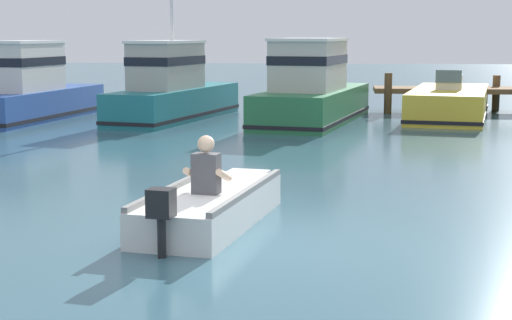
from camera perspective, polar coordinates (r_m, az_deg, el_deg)
ground_plane at (r=9.76m, az=0.75°, el=-5.76°), size 120.00×120.00×0.00m
rowboat_with_person at (r=10.66m, az=-3.10°, el=-3.15°), size 1.64×3.72×1.19m
moored_boat_blue at (r=24.31m, az=-15.39°, el=4.67°), size 2.45×6.10×2.28m
moored_boat_teal at (r=23.72m, az=-5.89°, el=4.86°), size 3.09×6.41×4.73m
moored_boat_green at (r=22.84m, az=3.93°, el=4.79°), size 3.37×6.72×2.35m
moored_boat_yellow at (r=24.75m, az=13.39°, el=3.83°), size 3.24×6.20×1.44m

